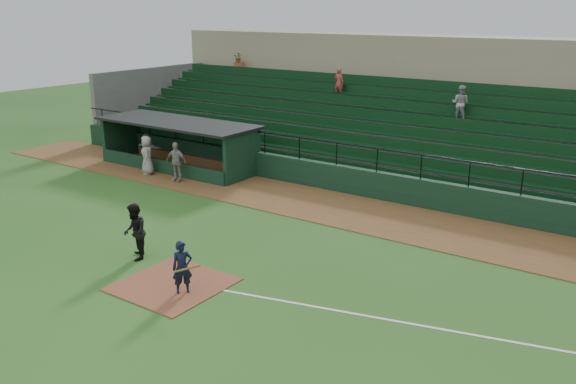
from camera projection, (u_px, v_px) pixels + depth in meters
The scene contains 11 objects.
ground at pixel (196, 273), 18.84m from camera, with size 90.00×90.00×0.00m, color #28581C.
warning_track at pixel (329, 207), 25.11m from camera, with size 40.00×4.00×0.03m, color brown.
home_plate_dirt at pixel (173, 284), 18.05m from camera, with size 3.00×3.00×0.03m, color brown.
foul_line at pixel (460, 332), 15.39m from camera, with size 18.00×0.09×0.01m, color white.
stadium_structure at pixel (416, 122), 31.07m from camera, with size 38.00×13.08×6.40m.
dugout at pixel (184, 141), 31.29m from camera, with size 8.90×3.20×2.42m.
batter_at_plate at pixel (182, 268), 17.29m from camera, with size 1.12×0.72×1.60m.
umpire at pixel (135, 232), 19.67m from camera, with size 0.91×0.71×1.88m, color black.
dugout_player_a at pixel (176, 162), 28.53m from camera, with size 1.10×0.46×1.87m, color #9E9A94.
dugout_player_b at pixel (147, 155), 29.74m from camera, with size 0.93×0.61×1.91m, color #A29C98.
dugout_player_c at pixel (148, 148), 31.69m from camera, with size 1.55×0.49×1.67m, color #9F9A95.
Camera 1 is at (12.26, -12.52, 7.91)m, focal length 37.77 mm.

